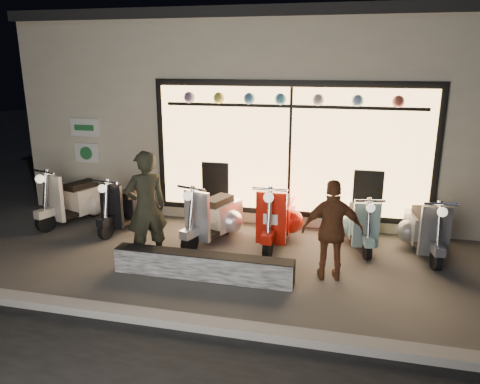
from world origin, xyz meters
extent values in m
plane|color=#383533|center=(0.00, 0.00, 0.00)|extent=(40.00, 40.00, 0.00)
cube|color=slate|center=(0.00, -2.00, 0.06)|extent=(40.00, 0.25, 0.12)
cube|color=beige|center=(0.00, 5.00, 2.00)|extent=(10.00, 6.00, 4.00)
cube|color=black|center=(0.00, 5.00, 4.10)|extent=(10.20, 6.20, 0.20)
cube|color=black|center=(0.80, 1.98, 1.55)|extent=(5.45, 0.06, 2.65)
cube|color=#FFBF6B|center=(0.80, 1.94, 1.55)|extent=(5.20, 0.04, 2.40)
cube|color=black|center=(0.80, 1.90, 2.40)|extent=(4.90, 0.06, 0.06)
cube|color=white|center=(-3.60, 1.96, 1.85)|extent=(0.65, 0.04, 0.38)
cube|color=white|center=(-3.60, 1.96, 1.30)|extent=(0.55, 0.04, 0.42)
cube|color=black|center=(-0.15, -0.65, 0.20)|extent=(2.81, 0.28, 0.40)
cylinder|color=black|center=(-0.67, 0.20, 0.19)|extent=(0.22, 0.39, 0.37)
cylinder|color=black|center=(-0.32, 1.24, 0.19)|extent=(0.24, 0.40, 0.37)
cube|color=silver|center=(-0.59, 0.42, 0.61)|extent=(0.50, 0.23, 0.90)
cube|color=silver|center=(-0.35, 1.14, 0.42)|extent=(0.68, 0.87, 0.50)
cube|color=black|center=(-0.39, 1.03, 0.72)|extent=(0.49, 0.68, 0.13)
sphere|color=#FFF2CC|center=(-0.67, 0.19, 1.04)|extent=(0.21, 0.21, 0.16)
cylinder|color=black|center=(0.69, 0.31, 0.19)|extent=(0.13, 0.39, 0.38)
cylinder|color=black|center=(0.72, 1.44, 0.19)|extent=(0.15, 0.39, 0.38)
cube|color=#B1170B|center=(0.69, 0.55, 0.63)|extent=(0.52, 0.10, 0.93)
cube|color=#B1170B|center=(0.72, 1.33, 0.43)|extent=(0.50, 0.81, 0.52)
cube|color=black|center=(0.71, 1.21, 0.75)|extent=(0.34, 0.64, 0.14)
sphere|color=#FFF2CC|center=(0.69, 0.30, 1.08)|extent=(0.18, 0.18, 0.17)
cylinder|color=black|center=(-2.42, 0.47, 0.18)|extent=(0.16, 0.36, 0.35)
cylinder|color=black|center=(-2.24, 1.49, 0.18)|extent=(0.18, 0.37, 0.35)
cube|color=black|center=(-2.38, 0.68, 0.58)|extent=(0.48, 0.15, 0.85)
cube|color=black|center=(-2.26, 1.39, 0.39)|extent=(0.55, 0.79, 0.48)
cube|color=black|center=(-2.27, 1.28, 0.68)|extent=(0.38, 0.62, 0.12)
sphere|color=#FFF2CC|center=(-2.42, 0.46, 0.98)|extent=(0.18, 0.18, 0.16)
cylinder|color=black|center=(-3.74, 0.53, 0.19)|extent=(0.24, 0.40, 0.38)
cylinder|color=black|center=(-3.36, 1.59, 0.19)|extent=(0.26, 0.41, 0.38)
cube|color=beige|center=(-3.66, 0.75, 0.63)|extent=(0.51, 0.25, 0.92)
cube|color=beige|center=(-3.40, 1.48, 0.43)|extent=(0.71, 0.90, 0.52)
cube|color=black|center=(-3.44, 1.38, 0.74)|extent=(0.51, 0.70, 0.13)
sphere|color=#FFF2CC|center=(-3.75, 0.52, 1.07)|extent=(0.22, 0.22, 0.17)
cylinder|color=black|center=(2.32, 0.66, 0.16)|extent=(0.16, 0.34, 0.33)
cylinder|color=black|center=(2.12, 1.60, 0.16)|extent=(0.18, 0.34, 0.33)
cube|color=#7DACB2|center=(2.27, 0.86, 0.54)|extent=(0.45, 0.15, 0.79)
cube|color=#7DACB2|center=(2.14, 1.51, 0.36)|extent=(0.53, 0.74, 0.44)
cube|color=black|center=(2.16, 1.41, 0.63)|extent=(0.37, 0.58, 0.12)
sphere|color=#FFF2CC|center=(2.32, 0.65, 0.91)|extent=(0.17, 0.17, 0.14)
cylinder|color=black|center=(3.38, 0.50, 0.17)|extent=(0.16, 0.36, 0.35)
cylinder|color=black|center=(3.22, 1.52, 0.17)|extent=(0.18, 0.36, 0.35)
cube|color=#5A5C61|center=(3.34, 0.71, 0.58)|extent=(0.48, 0.14, 0.84)
cube|color=#5A5C61|center=(3.23, 1.41, 0.39)|extent=(0.54, 0.78, 0.47)
cube|color=black|center=(3.25, 1.31, 0.68)|extent=(0.37, 0.61, 0.12)
sphere|color=#FFF2CC|center=(3.38, 0.49, 0.98)|extent=(0.18, 0.18, 0.15)
imported|color=black|center=(-1.23, -0.25, 0.93)|extent=(0.81, 0.79, 1.87)
imported|color=brown|center=(1.75, -0.20, 0.78)|extent=(0.96, 0.51, 1.56)
camera|label=1|loc=(1.95, -6.90, 3.25)|focal=35.00mm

